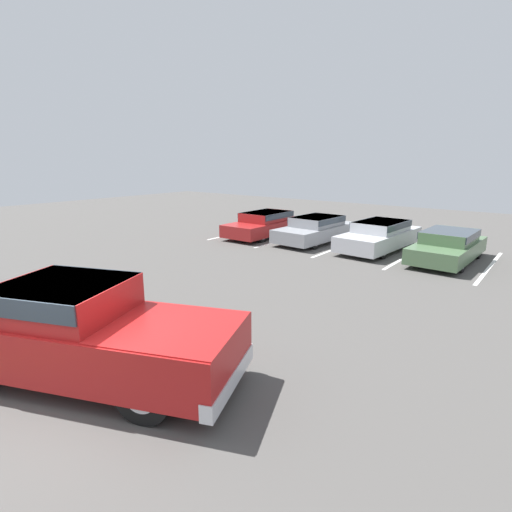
% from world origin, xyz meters
% --- Properties ---
extents(ground_plane, '(60.00, 60.00, 0.00)m').
position_xyz_m(ground_plane, '(0.00, 0.00, 0.00)').
color(ground_plane, '#4C4947').
extents(stall_stripe_a, '(0.12, 5.44, 0.01)m').
position_xyz_m(stall_stripe_a, '(-7.41, 13.31, 0.00)').
color(stall_stripe_a, white).
rests_on(stall_stripe_a, ground_plane).
extents(stall_stripe_b, '(0.12, 5.44, 0.01)m').
position_xyz_m(stall_stripe_b, '(-4.58, 13.31, 0.00)').
color(stall_stripe_b, white).
rests_on(stall_stripe_b, ground_plane).
extents(stall_stripe_c, '(0.12, 5.44, 0.01)m').
position_xyz_m(stall_stripe_c, '(-1.74, 13.31, 0.00)').
color(stall_stripe_c, white).
rests_on(stall_stripe_c, ground_plane).
extents(stall_stripe_d, '(0.12, 5.44, 0.01)m').
position_xyz_m(stall_stripe_d, '(1.09, 13.31, 0.00)').
color(stall_stripe_d, white).
rests_on(stall_stripe_d, ground_plane).
extents(stall_stripe_e, '(0.12, 5.44, 0.01)m').
position_xyz_m(stall_stripe_e, '(3.93, 13.31, 0.00)').
color(stall_stripe_e, white).
rests_on(stall_stripe_e, ground_plane).
extents(pickup_truck, '(5.83, 3.90, 1.72)m').
position_xyz_m(pickup_truck, '(-0.42, 0.58, 0.87)').
color(pickup_truck, '#A51919').
rests_on(pickup_truck, ground_plane).
extents(parked_sedan_a, '(1.91, 4.73, 1.19)m').
position_xyz_m(parked_sedan_a, '(-5.89, 13.14, 0.63)').
color(parked_sedan_a, maroon).
rests_on(parked_sedan_a, ground_plane).
extents(parked_sedan_b, '(2.06, 4.58, 1.17)m').
position_xyz_m(parked_sedan_b, '(-3.16, 13.37, 0.63)').
color(parked_sedan_b, gray).
rests_on(parked_sedan_b, ground_plane).
extents(parked_sedan_c, '(2.08, 4.82, 1.21)m').
position_xyz_m(parked_sedan_c, '(-0.23, 13.57, 0.64)').
color(parked_sedan_c, '#B7BABF').
rests_on(parked_sedan_c, ground_plane).
extents(parked_sedan_d, '(1.92, 4.41, 1.15)m').
position_xyz_m(parked_sedan_d, '(2.50, 13.24, 0.62)').
color(parked_sedan_d, '#4C6B47').
rests_on(parked_sedan_d, ground_plane).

